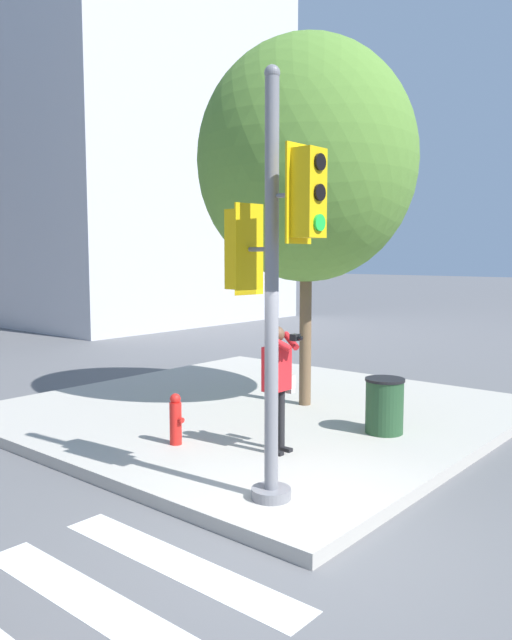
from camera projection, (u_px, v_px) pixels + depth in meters
name	position (u px, v px, depth m)	size (l,w,h in m)	color
ground_plane	(300.00, 537.00, 6.42)	(160.00, 160.00, 0.00)	#5B5B5E
sidewalk_corner	(258.00, 411.00, 11.31)	(8.00, 8.00, 0.17)	#ADA89E
traffic_signal_pole	(272.00, 268.00, 6.75)	(0.47, 1.29, 4.71)	slate
person_photographer	(278.00, 377.00, 8.58)	(0.58, 0.54, 1.76)	black
street_tree	(307.00, 161.00, 10.98)	(3.87, 3.87, 6.50)	brown
fire_hydrant	(176.00, 419.00, 8.98)	(0.17, 0.23, 0.75)	red
trash_bin	(384.00, 406.00, 9.56)	(0.61, 0.61, 0.85)	#234728
building_right	(108.00, 79.00, 28.52)	(11.86, 13.15, 21.87)	#BCBCC1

